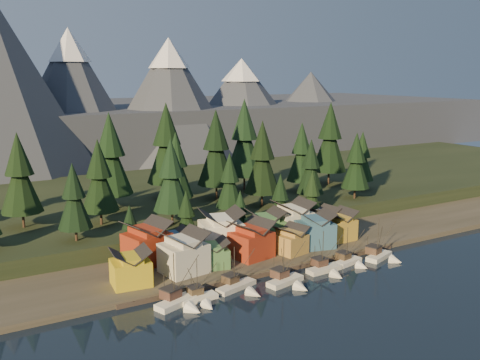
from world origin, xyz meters
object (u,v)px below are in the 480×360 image
boat_0 (180,295)px  boat_6 (383,251)px  boat_1 (201,293)px  house_back_1 (174,243)px  boat_3 (289,275)px  house_front_1 (184,251)px  house_back_0 (147,241)px  boat_2 (240,282)px  boat_5 (351,257)px  house_front_0 (131,266)px  boat_4 (327,264)px

boat_0 → boat_6: 59.00m
boat_1 → house_back_1: (4.61, 24.90, 3.67)m
boat_3 → boat_6: 32.02m
boat_3 → house_front_1: (-19.59, 16.35, 4.55)m
boat_1 → house_back_0: size_ratio=0.88×
boat_2 → house_front_1: size_ratio=1.05×
boat_5 → house_front_1: bearing=149.7°
boat_5 → boat_0: bearing=168.8°
boat_0 → house_back_1: bearing=49.7°
boat_1 → house_front_0: house_front_0 is taller
boat_3 → house_back_0: bearing=120.5°
boat_5 → house_back_1: size_ratio=1.36×
boat_3 → house_front_1: 25.92m
boat_2 → boat_5: (33.43, -0.13, 0.19)m
boat_1 → boat_5: 44.23m
boat_4 → boat_5: (9.16, 1.29, -0.07)m
boat_5 → house_front_0: 56.72m
boat_0 → boat_3: bearing=-23.5°
boat_3 → house_back_1: size_ratio=1.52×
house_front_1 → house_back_0: size_ratio=0.93×
boat_3 → boat_6: size_ratio=0.99×
boat_4 → house_front_1: size_ratio=1.04×
boat_5 → boat_6: boat_6 is taller
boat_1 → boat_4: boat_4 is taller
boat_3 → boat_2: bearing=152.8°
boat_1 → house_back_0: house_back_0 is taller
boat_3 → house_back_0: size_ratio=1.01×
boat_4 → boat_2: bearing=174.0°
boat_1 → house_front_1: size_ratio=0.95×
boat_0 → house_back_0: 25.56m
boat_6 → house_front_1: size_ratio=1.10×
boat_6 → house_front_1: (-51.57, 14.62, 4.42)m
boat_6 → boat_4: bearing=161.1°
boat_1 → house_back_1: size_ratio=1.32×
boat_5 → house_back_0: house_back_0 is taller
boat_4 → house_front_0: size_ratio=1.26×
boat_5 → house_front_1: 43.92m
boat_4 → boat_6: 19.19m
boat_5 → house_front_1: (-41.55, 13.44, 4.73)m
boat_0 → house_back_0: bearing=65.9°
boat_1 → boat_5: size_ratio=0.97×
house_front_1 → house_back_0: (-5.43, 10.55, 0.40)m
boat_6 → house_front_0: 66.73m
boat_6 → house_back_1: (-49.62, 24.83, 3.23)m
boat_1 → boat_2: boat_2 is taller
house_front_1 → boat_6: bearing=-23.9°
boat_0 → house_back_0: (2.00, 25.04, 4.77)m
boat_0 → boat_6: size_ratio=1.05×
boat_6 → house_back_0: bearing=136.9°
boat_0 → house_front_0: size_ratio=1.40×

